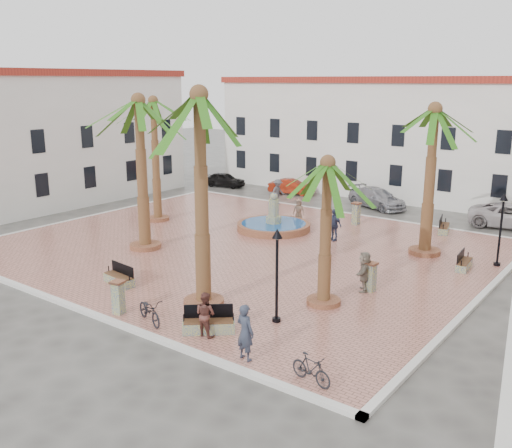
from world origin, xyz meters
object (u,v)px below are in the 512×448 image
(car_silver, at_px, (377,198))
(pedestrian_north, at_px, (278,192))
(lamppost_e, at_px, (502,217))
(palm_nw, at_px, (154,114))
(palm_s, at_px, (200,119))
(pedestrian_fountain_a, at_px, (299,211))
(palm_sw, at_px, (139,118))
(bench_s, at_px, (119,279))
(palm_e, at_px, (327,181))
(pedestrian_east, at_px, (364,271))
(bollard_e, at_px, (371,276))
(litter_bin, at_px, (222,315))
(car_red, at_px, (292,187))
(cyclist_b, at_px, (205,314))
(cyclist_a, at_px, (245,332))
(bollard_n, at_px, (356,213))
(bench_e, at_px, (464,264))
(bollard_se, at_px, (118,297))
(fountain, at_px, (274,225))
(lamppost_s, at_px, (277,259))
(bench_se, at_px, (209,325))
(pedestrian_fountain_b, at_px, (334,225))
(bench_ne, at_px, (444,228))
(bicycle_b, at_px, (311,369))
(bicycle_a, at_px, (150,311))
(car_black, at_px, (224,180))

(car_silver, bearing_deg, pedestrian_north, 145.31)
(lamppost_e, bearing_deg, palm_nw, -170.21)
(palm_s, xyz_separation_m, pedestrian_fountain_a, (-4.56, 14.33, -6.86))
(palm_sw, xyz_separation_m, bench_s, (3.42, -4.69, -6.87))
(palm_e, bearing_deg, palm_s, -141.63)
(lamppost_e, distance_m, pedestrian_east, 8.35)
(bollard_e, xyz_separation_m, litter_bin, (-2.96, -6.65, -0.31))
(bollard_e, distance_m, car_red, 22.98)
(litter_bin, bearing_deg, cyclist_b, -82.41)
(cyclist_a, height_order, pedestrian_north, cyclist_a)
(palm_s, height_order, cyclist_a, palm_s)
(cyclist_b, bearing_deg, bollard_n, -79.25)
(palm_nw, xyz_separation_m, bench_e, (19.54, 2.05, -6.74))
(cyclist_b, relative_size, pedestrian_fountain_a, 1.09)
(pedestrian_north, distance_m, pedestrian_east, 18.40)
(bollard_se, bearing_deg, bollard_e, 50.16)
(fountain, distance_m, bollard_e, 11.37)
(litter_bin, bearing_deg, lamppost_s, 44.47)
(lamppost_e, height_order, pedestrian_north, lamppost_e)
(bench_se, height_order, lamppost_s, lamppost_s)
(pedestrian_fountain_a, bearing_deg, pedestrian_north, 111.04)
(car_red, xyz_separation_m, car_silver, (7.93, -0.50, 0.10))
(palm_e, bearing_deg, car_red, 126.65)
(lamppost_s, relative_size, litter_bin, 4.89)
(cyclist_b, xyz_separation_m, pedestrian_fountain_b, (-2.58, 14.02, 0.10))
(palm_nw, xyz_separation_m, bollard_e, (17.21, -3.58, -6.30))
(cyclist_b, bearing_deg, bench_ne, -95.13)
(fountain, height_order, bicycle_b, fountain)
(bicycle_b, bearing_deg, lamppost_s, 58.56)
(bench_s, xyz_separation_m, bicycle_b, (11.62, -2.23, 0.20))
(car_red, bearing_deg, bench_ne, -125.78)
(fountain, height_order, palm_e, palm_e)
(palm_s, relative_size, pedestrian_north, 4.70)
(bicycle_a, distance_m, pedestrian_east, 9.52)
(bench_ne, distance_m, bollard_se, 21.14)
(cyclist_b, bearing_deg, pedestrian_north, -61.26)
(pedestrian_north, bearing_deg, car_black, 72.13)
(lamppost_s, height_order, bicycle_b, lamppost_s)
(fountain, relative_size, palm_sw, 0.54)
(palm_nw, xyz_separation_m, bench_se, (14.31, -11.06, -6.70))
(lamppost_e, xyz_separation_m, bollard_n, (-9.61, 3.29, -1.77))
(bench_s, xyz_separation_m, lamppost_s, (8.12, 0.93, 2.26))
(palm_sw, bearing_deg, pedestrian_fountain_b, 45.35)
(bicycle_b, xyz_separation_m, pedestrian_east, (-2.31, 8.20, 0.43))
(cyclist_b, distance_m, pedestrian_fountain_b, 14.26)
(bench_s, bearing_deg, palm_e, 29.22)
(palm_s, bearing_deg, palm_nw, 143.43)
(car_silver, bearing_deg, lamppost_s, -142.35)
(palm_s, bearing_deg, car_silver, 96.89)
(palm_s, xyz_separation_m, cyclist_b, (2.02, -2.14, -6.79))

